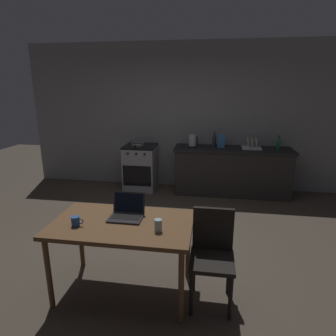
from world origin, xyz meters
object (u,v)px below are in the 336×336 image
at_px(dining_table, 122,229).
at_px(cereal_box, 221,141).
at_px(chair, 212,250).
at_px(electric_kettle, 192,141).
at_px(bottle, 278,143).
at_px(bottle_b, 214,140).
at_px(dish_rack, 252,146).
at_px(laptop, 127,213).
at_px(frying_pan, 137,144).
at_px(coffee_mug, 76,221).
at_px(drinking_glass, 158,225).
at_px(stove_oven, 141,167).

distance_m(dining_table, cereal_box, 3.17).
bearing_deg(dining_table, chair, 1.14).
xyz_separation_m(dining_table, electric_kettle, (0.44, 2.98, 0.32)).
bearing_deg(bottle, chair, -111.11).
height_order(electric_kettle, cereal_box, cereal_box).
bearing_deg(chair, dining_table, -164.97).
relative_size(cereal_box, bottle_b, 0.91).
height_order(dining_table, dish_rack, dish_rack).
xyz_separation_m(laptop, frying_pan, (-0.63, 2.84, 0.11)).
distance_m(cereal_box, bottle_b, 0.14).
relative_size(dining_table, frying_pan, 3.13).
bearing_deg(bottle, cereal_box, 176.01).
relative_size(chair, cereal_box, 3.56).
bearing_deg(coffee_mug, drinking_glass, 1.16).
height_order(frying_pan, bottle_b, bottle_b).
height_order(electric_kettle, dish_rack, electric_kettle).
bearing_deg(chair, drinking_glass, -150.19).
distance_m(coffee_mug, drinking_glass, 0.76).
bearing_deg(frying_pan, laptop, -77.40).
xyz_separation_m(chair, bottle, (1.12, 2.91, 0.48)).
relative_size(chair, dish_rack, 2.64).
distance_m(frying_pan, bottle_b, 1.47).
bearing_deg(electric_kettle, cereal_box, 2.16).
relative_size(drinking_glass, bottle_b, 0.41).
bearing_deg(dish_rack, drinking_glass, -110.42).
xyz_separation_m(frying_pan, bottle_b, (1.46, 0.11, 0.11)).
distance_m(cereal_box, dish_rack, 0.56).
distance_m(bottle, dish_rack, 0.46).
distance_m(stove_oven, bottle, 2.61).
bearing_deg(stove_oven, chair, -64.33).
bearing_deg(frying_pan, cereal_box, 1.75).
xyz_separation_m(bottle, cereal_box, (-1.00, 0.07, 0.00)).
xyz_separation_m(laptop, bottle, (1.96, 2.82, 0.21)).
xyz_separation_m(chair, dish_rack, (0.67, 2.96, 0.41)).
height_order(stove_oven, electric_kettle, electric_kettle).
xyz_separation_m(stove_oven, dining_table, (0.57, -2.97, 0.23)).
relative_size(laptop, dish_rack, 0.94).
height_order(laptop, frying_pan, laptop).
bearing_deg(laptop, cereal_box, 71.72).
relative_size(coffee_mug, dish_rack, 0.34).
xyz_separation_m(laptop, cereal_box, (0.96, 2.89, 0.21)).
distance_m(dish_rack, bottle_b, 0.69).
bearing_deg(bottle, frying_pan, 179.53).
bearing_deg(bottle, laptop, -124.81).
bearing_deg(bottle_b, laptop, -105.70).
bearing_deg(laptop, frying_pan, 102.64).
xyz_separation_m(frying_pan, cereal_box, (1.59, 0.05, 0.10)).
bearing_deg(coffee_mug, bottle, 52.29).
bearing_deg(dining_table, bottle, 56.01).
relative_size(chair, coffee_mug, 7.86).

